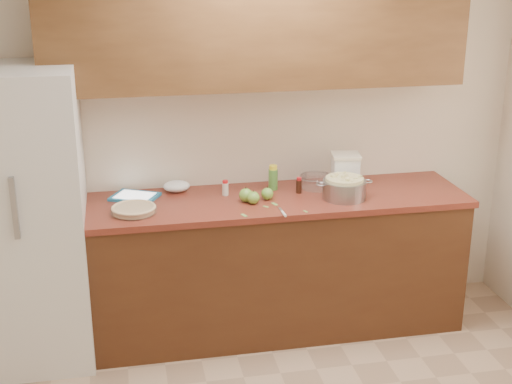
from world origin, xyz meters
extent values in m
plane|color=beige|center=(0.00, 1.80, 1.30)|extent=(3.60, 0.00, 3.60)
cube|color=#462613|center=(0.00, 1.48, 0.44)|extent=(2.60, 0.65, 0.88)
cube|color=maroon|center=(0.00, 1.48, 0.90)|extent=(2.64, 0.68, 0.04)
cube|color=brown|center=(0.00, 1.63, 1.95)|extent=(2.60, 0.34, 0.70)
cube|color=silver|center=(-1.44, 1.44, 0.90)|extent=(0.70, 0.70, 1.80)
cylinder|color=silver|center=(-0.80, 1.36, 0.94)|extent=(0.28, 0.28, 0.04)
cylinder|color=#D1B384|center=(-0.80, 1.36, 0.94)|extent=(0.25, 0.25, 0.03)
torus|color=#D1B384|center=(-0.80, 1.36, 0.95)|extent=(0.27, 0.27, 0.02)
cylinder|color=gray|center=(0.51, 1.37, 0.98)|extent=(0.27, 0.27, 0.12)
torus|color=gray|center=(0.36, 1.37, 1.02)|extent=(0.06, 0.06, 0.01)
torus|color=gray|center=(0.66, 1.37, 1.02)|extent=(0.06, 0.06, 0.01)
cylinder|color=beige|center=(0.51, 1.37, 0.99)|extent=(0.24, 0.24, 0.13)
cube|color=white|center=(0.59, 1.59, 1.02)|extent=(0.19, 0.19, 0.20)
cube|color=beige|center=(0.59, 1.59, 1.13)|extent=(0.21, 0.21, 0.02)
cube|color=teal|center=(-0.79, 1.63, 0.93)|extent=(0.34, 0.32, 0.02)
cube|color=white|center=(-0.79, 1.63, 0.94)|extent=(0.28, 0.25, 0.00)
cube|color=gray|center=(0.07, 1.24, 0.92)|extent=(0.02, 0.09, 0.00)
cylinder|color=white|center=(0.07, 1.15, 0.93)|extent=(0.02, 0.08, 0.02)
cylinder|color=#4C8C38|center=(0.11, 1.63, 0.99)|extent=(0.06, 0.06, 0.14)
cylinder|color=yellow|center=(0.11, 1.63, 1.07)|extent=(0.05, 0.05, 0.03)
cylinder|color=beige|center=(-0.22, 1.57, 0.96)|extent=(0.04, 0.04, 0.08)
cylinder|color=red|center=(-0.22, 1.57, 1.01)|extent=(0.03, 0.03, 0.02)
cylinder|color=black|center=(0.26, 1.52, 0.96)|extent=(0.04, 0.04, 0.09)
cylinder|color=red|center=(0.26, 1.52, 1.02)|extent=(0.03, 0.03, 0.02)
cylinder|color=silver|center=(0.40, 1.61, 0.96)|extent=(0.21, 0.21, 0.08)
torus|color=silver|center=(0.40, 1.61, 1.00)|extent=(0.22, 0.22, 0.01)
ellipsoid|color=white|center=(-0.52, 1.71, 0.96)|extent=(0.19, 0.17, 0.07)
sphere|color=#6A9D36|center=(-0.11, 1.43, 0.96)|extent=(0.09, 0.09, 0.09)
cylinder|color=#3F2D19|center=(-0.11, 1.43, 1.01)|extent=(0.01, 0.01, 0.01)
sphere|color=#6A9D36|center=(0.03, 1.44, 0.96)|extent=(0.08, 0.08, 0.08)
cylinder|color=#3F2D19|center=(0.03, 1.44, 1.00)|extent=(0.01, 0.01, 0.01)
sphere|color=#6A9D36|center=(-0.07, 1.38, 0.96)|extent=(0.08, 0.08, 0.08)
cylinder|color=#3F2D19|center=(-0.07, 1.38, 1.00)|extent=(0.01, 0.01, 0.01)
cube|color=#77A550|center=(-0.17, 1.19, 0.92)|extent=(0.04, 0.06, 0.00)
cube|color=#77A550|center=(-0.01, 1.31, 0.92)|extent=(0.04, 0.04, 0.00)
cube|color=#77A550|center=(0.21, 1.18, 0.92)|extent=(0.03, 0.04, 0.00)
cube|color=#77A550|center=(0.05, 1.34, 0.92)|extent=(0.04, 0.06, 0.00)
camera|label=1|loc=(-0.86, -2.69, 2.43)|focal=50.00mm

